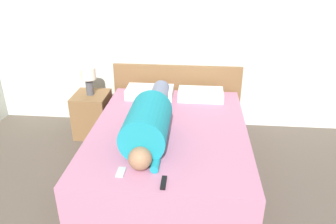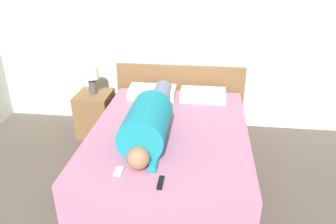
{
  "view_description": "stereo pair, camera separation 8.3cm",
  "coord_description": "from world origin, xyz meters",
  "px_view_note": "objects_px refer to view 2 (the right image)",
  "views": [
    {
      "loc": [
        0.34,
        -0.22,
        2.1
      ],
      "look_at": [
        0.08,
        2.54,
        0.78
      ],
      "focal_mm": 35.0,
      "sensor_mm": 36.0,
      "label": 1
    },
    {
      "loc": [
        0.42,
        -0.22,
        2.1
      ],
      "look_at": [
        0.08,
        2.54,
        0.78
      ],
      "focal_mm": 35.0,
      "sensor_mm": 36.0,
      "label": 2
    }
  ],
  "objects_px": {
    "bed": "(170,150)",
    "cell_phone": "(119,171)",
    "pillow_second": "(203,95)",
    "table_lamp": "(91,76)",
    "pillow_near_headboard": "(152,92)",
    "person_lying": "(150,120)",
    "nightstand": "(95,113)",
    "tv_remote": "(161,183)"
  },
  "relations": [
    {
      "from": "nightstand",
      "to": "tv_remote",
      "type": "distance_m",
      "value": 2.02
    },
    {
      "from": "pillow_second",
      "to": "cell_phone",
      "type": "distance_m",
      "value": 1.71
    },
    {
      "from": "pillow_near_headboard",
      "to": "tv_remote",
      "type": "distance_m",
      "value": 1.74
    },
    {
      "from": "tv_remote",
      "to": "cell_phone",
      "type": "height_order",
      "value": "tv_remote"
    },
    {
      "from": "bed",
      "to": "cell_phone",
      "type": "xyz_separation_m",
      "value": [
        -0.32,
        -0.8,
        0.27
      ]
    },
    {
      "from": "table_lamp",
      "to": "cell_phone",
      "type": "bearing_deg",
      "value": -64.67
    },
    {
      "from": "nightstand",
      "to": "table_lamp",
      "type": "height_order",
      "value": "table_lamp"
    },
    {
      "from": "table_lamp",
      "to": "pillow_near_headboard",
      "type": "bearing_deg",
      "value": 2.27
    },
    {
      "from": "table_lamp",
      "to": "cell_phone",
      "type": "height_order",
      "value": "table_lamp"
    },
    {
      "from": "person_lying",
      "to": "pillow_second",
      "type": "xyz_separation_m",
      "value": [
        0.48,
        0.97,
        -0.12
      ]
    },
    {
      "from": "nightstand",
      "to": "pillow_near_headboard",
      "type": "xyz_separation_m",
      "value": [
        0.75,
        0.03,
        0.32
      ]
    },
    {
      "from": "table_lamp",
      "to": "pillow_second",
      "type": "relative_size",
      "value": 0.64
    },
    {
      "from": "table_lamp",
      "to": "cell_phone",
      "type": "xyz_separation_m",
      "value": [
        0.74,
        -1.56,
        -0.24
      ]
    },
    {
      "from": "nightstand",
      "to": "pillow_second",
      "type": "bearing_deg",
      "value": 1.24
    },
    {
      "from": "bed",
      "to": "person_lying",
      "type": "height_order",
      "value": "person_lying"
    },
    {
      "from": "table_lamp",
      "to": "person_lying",
      "type": "distance_m",
      "value": 1.29
    },
    {
      "from": "pillow_near_headboard",
      "to": "tv_remote",
      "type": "height_order",
      "value": "pillow_near_headboard"
    },
    {
      "from": "table_lamp",
      "to": "cell_phone",
      "type": "relative_size",
      "value": 2.69
    },
    {
      "from": "bed",
      "to": "pillow_second",
      "type": "bearing_deg",
      "value": 68.45
    },
    {
      "from": "table_lamp",
      "to": "pillow_second",
      "type": "height_order",
      "value": "table_lamp"
    },
    {
      "from": "pillow_near_headboard",
      "to": "cell_phone",
      "type": "distance_m",
      "value": 1.59
    },
    {
      "from": "nightstand",
      "to": "pillow_second",
      "type": "relative_size",
      "value": 1.01
    },
    {
      "from": "table_lamp",
      "to": "tv_remote",
      "type": "height_order",
      "value": "table_lamp"
    },
    {
      "from": "pillow_near_headboard",
      "to": "tv_remote",
      "type": "relative_size",
      "value": 3.8
    },
    {
      "from": "nightstand",
      "to": "pillow_second",
      "type": "height_order",
      "value": "pillow_second"
    },
    {
      "from": "person_lying",
      "to": "tv_remote",
      "type": "height_order",
      "value": "person_lying"
    },
    {
      "from": "bed",
      "to": "nightstand",
      "type": "height_order",
      "value": "nightstand"
    },
    {
      "from": "tv_remote",
      "to": "table_lamp",
      "type": "bearing_deg",
      "value": 123.23
    },
    {
      "from": "pillow_second",
      "to": "cell_phone",
      "type": "height_order",
      "value": "pillow_second"
    },
    {
      "from": "nightstand",
      "to": "table_lamp",
      "type": "xyz_separation_m",
      "value": [
        0.0,
        -0.0,
        0.51
      ]
    },
    {
      "from": "bed",
      "to": "person_lying",
      "type": "bearing_deg",
      "value": -133.74
    },
    {
      "from": "nightstand",
      "to": "bed",
      "type": "bearing_deg",
      "value": -35.63
    },
    {
      "from": "bed",
      "to": "tv_remote",
      "type": "bearing_deg",
      "value": -87.72
    },
    {
      "from": "table_lamp",
      "to": "pillow_near_headboard",
      "type": "xyz_separation_m",
      "value": [
        0.75,
        0.03,
        -0.19
      ]
    },
    {
      "from": "person_lying",
      "to": "pillow_second",
      "type": "bearing_deg",
      "value": 63.47
    },
    {
      "from": "tv_remote",
      "to": "person_lying",
      "type": "bearing_deg",
      "value": 105.85
    },
    {
      "from": "bed",
      "to": "pillow_second",
      "type": "distance_m",
      "value": 0.91
    },
    {
      "from": "bed",
      "to": "person_lying",
      "type": "relative_size",
      "value": 1.26
    },
    {
      "from": "person_lying",
      "to": "cell_phone",
      "type": "relative_size",
      "value": 12.76
    },
    {
      "from": "pillow_second",
      "to": "cell_phone",
      "type": "bearing_deg",
      "value": -111.7
    },
    {
      "from": "person_lying",
      "to": "pillow_near_headboard",
      "type": "distance_m",
      "value": 0.99
    },
    {
      "from": "cell_phone",
      "to": "person_lying",
      "type": "bearing_deg",
      "value": 76.5
    }
  ]
}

